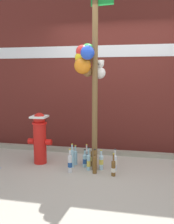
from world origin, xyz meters
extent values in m
plane|color=#ADA899|center=(0.00, 0.00, 0.00)|extent=(14.00, 14.00, 0.00)
cube|color=#561E19|center=(0.00, 1.50, 1.65)|extent=(10.00, 0.20, 3.29)
cube|color=silver|center=(0.24, 1.39, 1.94)|extent=(5.44, 0.01, 0.22)
cube|color=gray|center=(0.00, 1.13, 0.04)|extent=(8.00, 0.12, 0.08)
cylinder|color=brown|center=(-0.23, 0.31, 1.48)|extent=(0.09, 0.09, 2.97)
cube|color=#198C33|center=(-0.13, 0.31, 2.54)|extent=(0.34, 0.06, 0.12)
sphere|color=red|center=(-0.43, 0.31, 1.84)|extent=(0.20, 0.20, 0.20)
sphere|color=green|center=(-0.35, 0.36, 1.85)|extent=(0.22, 0.22, 0.22)
sphere|color=blue|center=(-0.32, 0.16, 1.81)|extent=(0.20, 0.20, 0.20)
sphere|color=yellow|center=(-0.43, 0.32, 1.75)|extent=(0.22, 0.22, 0.22)
sphere|color=orange|center=(-0.41, 0.27, 1.63)|extent=(0.25, 0.25, 0.25)
sphere|color=brown|center=(-0.36, 0.37, 1.55)|extent=(0.17, 0.17, 0.17)
sphere|color=brown|center=(-0.36, 0.37, 1.68)|extent=(0.12, 0.12, 0.12)
sphere|color=brown|center=(-0.39, 0.37, 1.71)|extent=(0.05, 0.05, 0.05)
sphere|color=brown|center=(-0.32, 0.37, 1.71)|extent=(0.05, 0.05, 0.05)
sphere|color=brown|center=(-0.36, 0.31, 1.68)|extent=(0.04, 0.04, 0.04)
sphere|color=silver|center=(-0.18, 0.43, 1.52)|extent=(0.18, 0.18, 0.18)
sphere|color=silver|center=(-0.18, 0.43, 1.66)|extent=(0.13, 0.13, 0.13)
sphere|color=silver|center=(-0.22, 0.43, 1.70)|extent=(0.05, 0.05, 0.05)
sphere|color=silver|center=(-0.14, 0.43, 1.70)|extent=(0.05, 0.05, 0.05)
sphere|color=#9D9992|center=(-0.18, 0.38, 1.66)|extent=(0.04, 0.04, 0.04)
cylinder|color=red|center=(-1.19, 0.42, 0.34)|extent=(0.22, 0.22, 0.68)
cylinder|color=red|center=(-1.19, 0.42, 0.69)|extent=(0.25, 0.25, 0.03)
sphere|color=red|center=(-1.19, 0.42, 0.76)|extent=(0.21, 0.21, 0.21)
cylinder|color=red|center=(-1.35, 0.42, 0.37)|extent=(0.10, 0.10, 0.10)
cylinder|color=red|center=(-1.04, 0.42, 0.37)|extent=(0.10, 0.10, 0.10)
cube|color=white|center=(-1.19, 0.42, 0.80)|extent=(0.26, 0.26, 0.03)
cylinder|color=brown|center=(-0.28, 0.45, 0.12)|extent=(0.08, 0.08, 0.25)
cone|color=brown|center=(-0.28, 0.45, 0.26)|extent=(0.08, 0.08, 0.03)
cylinder|color=brown|center=(-0.28, 0.45, 0.31)|extent=(0.03, 0.03, 0.06)
cylinder|color=#D8C64C|center=(-0.28, 0.45, 0.13)|extent=(0.08, 0.08, 0.08)
cylinder|color=black|center=(-0.28, 0.45, 0.34)|extent=(0.03, 0.03, 0.01)
cylinder|color=#93CCE0|center=(-0.41, 0.39, 0.10)|extent=(0.07, 0.07, 0.20)
cone|color=#93CCE0|center=(-0.41, 0.39, 0.21)|extent=(0.07, 0.07, 0.03)
cylinder|color=#93CCE0|center=(-0.41, 0.39, 0.25)|extent=(0.03, 0.03, 0.06)
cylinder|color=#1E478C|center=(-0.41, 0.39, 0.10)|extent=(0.07, 0.07, 0.08)
cylinder|color=black|center=(-0.41, 0.39, 0.29)|extent=(0.03, 0.03, 0.01)
cylinder|color=#93CCE0|center=(-0.32, 0.26, 0.12)|extent=(0.06, 0.06, 0.24)
cone|color=#93CCE0|center=(-0.32, 0.26, 0.25)|extent=(0.06, 0.06, 0.02)
cylinder|color=#93CCE0|center=(-0.32, 0.26, 0.31)|extent=(0.03, 0.03, 0.09)
cylinder|color=#D8C64C|center=(-0.32, 0.26, 0.11)|extent=(0.06, 0.06, 0.09)
cylinder|color=black|center=(-0.32, 0.26, 0.37)|extent=(0.03, 0.03, 0.01)
cylinder|color=#B2DBEA|center=(-0.13, 0.33, 0.11)|extent=(0.07, 0.07, 0.22)
cone|color=#B2DBEA|center=(-0.13, 0.33, 0.23)|extent=(0.07, 0.07, 0.03)
cylinder|color=#B2DBEA|center=(-0.13, 0.33, 0.28)|extent=(0.03, 0.03, 0.06)
cylinder|color=#D8C64C|center=(-0.13, 0.33, 0.13)|extent=(0.07, 0.07, 0.08)
cylinder|color=gold|center=(-0.13, 0.33, 0.32)|extent=(0.04, 0.04, 0.01)
cylinder|color=brown|center=(-0.20, 0.16, 0.13)|extent=(0.07, 0.07, 0.26)
cone|color=brown|center=(-0.20, 0.16, 0.28)|extent=(0.07, 0.07, 0.03)
cylinder|color=brown|center=(-0.20, 0.16, 0.33)|extent=(0.03, 0.03, 0.08)
cylinder|color=black|center=(-0.20, 0.16, 0.38)|extent=(0.04, 0.04, 0.01)
cylinder|color=silver|center=(-0.58, 0.12, 0.13)|extent=(0.07, 0.07, 0.26)
cone|color=silver|center=(-0.58, 0.12, 0.28)|extent=(0.07, 0.07, 0.03)
cylinder|color=silver|center=(-0.58, 0.12, 0.32)|extent=(0.03, 0.03, 0.07)
cylinder|color=#1E478C|center=(-0.58, 0.12, 0.12)|extent=(0.07, 0.07, 0.08)
cylinder|color=gold|center=(-0.58, 0.12, 0.36)|extent=(0.04, 0.04, 0.01)
cylinder|color=brown|center=(0.09, 0.11, 0.11)|extent=(0.06, 0.06, 0.22)
cone|color=brown|center=(0.09, 0.11, 0.23)|extent=(0.06, 0.06, 0.02)
cylinder|color=brown|center=(0.09, 0.11, 0.29)|extent=(0.02, 0.02, 0.09)
cylinder|color=silver|center=(0.09, 0.11, 0.09)|extent=(0.06, 0.06, 0.06)
cylinder|color=gold|center=(0.09, 0.11, 0.34)|extent=(0.03, 0.03, 0.01)
cylinder|color=silver|center=(0.09, 0.34, 0.11)|extent=(0.07, 0.07, 0.23)
cone|color=silver|center=(0.09, 0.34, 0.24)|extent=(0.07, 0.07, 0.03)
cylinder|color=silver|center=(0.09, 0.34, 0.30)|extent=(0.02, 0.02, 0.08)
cylinder|color=silver|center=(0.09, 0.34, 0.13)|extent=(0.07, 0.07, 0.08)
cylinder|color=black|center=(0.09, 0.34, 0.34)|extent=(0.03, 0.03, 0.01)
cylinder|color=silver|center=(-0.40, 0.50, 0.12)|extent=(0.06, 0.06, 0.25)
cone|color=silver|center=(-0.40, 0.50, 0.26)|extent=(0.06, 0.06, 0.02)
cylinder|color=silver|center=(-0.40, 0.50, 0.30)|extent=(0.02, 0.02, 0.06)
cylinder|color=#1E478C|center=(-0.40, 0.50, 0.15)|extent=(0.06, 0.06, 0.08)
cylinder|color=gold|center=(-0.40, 0.50, 0.34)|extent=(0.03, 0.03, 0.01)
cylinder|color=#93CCE0|center=(-0.61, 0.34, 0.14)|extent=(0.06, 0.06, 0.28)
cone|color=#93CCE0|center=(-0.61, 0.34, 0.29)|extent=(0.06, 0.06, 0.03)
cylinder|color=#93CCE0|center=(-0.61, 0.34, 0.34)|extent=(0.03, 0.03, 0.07)
cylinder|color=gold|center=(-0.61, 0.34, 0.39)|extent=(0.03, 0.03, 0.01)
cylinder|color=#93CCE0|center=(-0.58, 0.47, 0.11)|extent=(0.06, 0.06, 0.23)
cone|color=#93CCE0|center=(-0.58, 0.47, 0.24)|extent=(0.06, 0.06, 0.02)
cylinder|color=#93CCE0|center=(-0.58, 0.47, 0.29)|extent=(0.03, 0.03, 0.07)
cylinder|color=gold|center=(-0.58, 0.47, 0.33)|extent=(0.03, 0.03, 0.01)
cube|color=#8C99B2|center=(-0.44, 0.51, 0.00)|extent=(0.11, 0.10, 0.01)
camera|label=1|loc=(0.44, -3.47, 1.48)|focal=40.41mm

